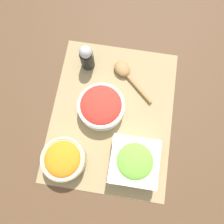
# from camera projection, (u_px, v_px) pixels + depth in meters

# --- Properties ---
(ground_plane) EXTENTS (3.00, 3.00, 0.00)m
(ground_plane) POSITION_uv_depth(u_px,v_px,m) (112.00, 115.00, 0.71)
(ground_plane) COLOR #513823
(placemat) EXTENTS (0.49, 0.39, 0.00)m
(placemat) POSITION_uv_depth(u_px,v_px,m) (112.00, 114.00, 0.71)
(placemat) COLOR #937F56
(placemat) RESTS_ON ground_plane
(tomato_bowl) EXTENTS (0.15, 0.15, 0.07)m
(tomato_bowl) POSITION_uv_depth(u_px,v_px,m) (101.00, 106.00, 0.68)
(tomato_bowl) COLOR white
(tomato_bowl) RESTS_ON placemat
(lettuce_bowl) EXTENTS (0.14, 0.14, 0.07)m
(lettuce_bowl) POSITION_uv_depth(u_px,v_px,m) (134.00, 162.00, 0.64)
(lettuce_bowl) COLOR white
(lettuce_bowl) RESTS_ON placemat
(carrot_bowl) EXTENTS (0.13, 0.13, 0.07)m
(carrot_bowl) POSITION_uv_depth(u_px,v_px,m) (64.00, 159.00, 0.64)
(carrot_bowl) COLOR beige
(carrot_bowl) RESTS_ON placemat
(wooden_spoon) EXTENTS (0.14, 0.15, 0.03)m
(wooden_spoon) POSITION_uv_depth(u_px,v_px,m) (125.00, 72.00, 0.74)
(wooden_spoon) COLOR #9E7042
(wooden_spoon) RESTS_ON placemat
(pepper_shaker) EXTENTS (0.05, 0.05, 0.10)m
(pepper_shaker) POSITION_uv_depth(u_px,v_px,m) (87.00, 57.00, 0.71)
(pepper_shaker) COLOR black
(pepper_shaker) RESTS_ON placemat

